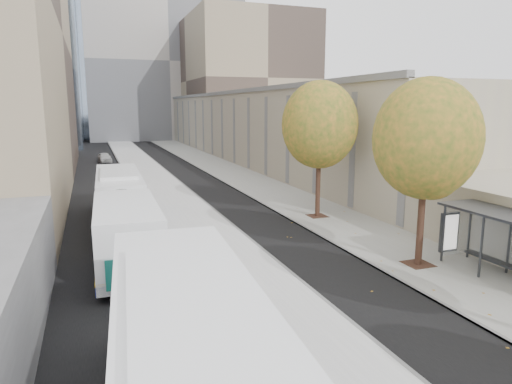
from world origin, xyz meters
name	(u,v)px	position (x,y,z in m)	size (l,w,h in m)	color
bus_platform	(160,188)	(-3.88, 35.00, 0.07)	(4.25, 150.00, 0.15)	silver
sidewalk	(253,183)	(4.12, 35.00, 0.04)	(4.75, 150.00, 0.08)	gray
building_tan	(260,123)	(15.50, 64.00, 4.00)	(18.00, 92.00, 8.00)	tan
building_far_block	(162,65)	(6.00, 96.00, 15.00)	(30.00, 18.00, 30.00)	#A69E98
bus_shelter	(502,222)	(5.69, 10.96, 2.19)	(1.90, 4.40, 2.53)	#383A3F
tree_c	(426,139)	(3.60, 13.00, 5.25)	(4.20, 4.20, 7.28)	black
tree_d	(320,125)	(3.60, 22.00, 5.47)	(4.40, 4.40, 7.60)	black
bus_far	(122,208)	(-7.61, 21.56, 1.51)	(2.86, 16.62, 2.76)	white
distant_car	(105,158)	(-7.45, 54.96, 0.58)	(1.37, 3.41, 1.16)	silver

